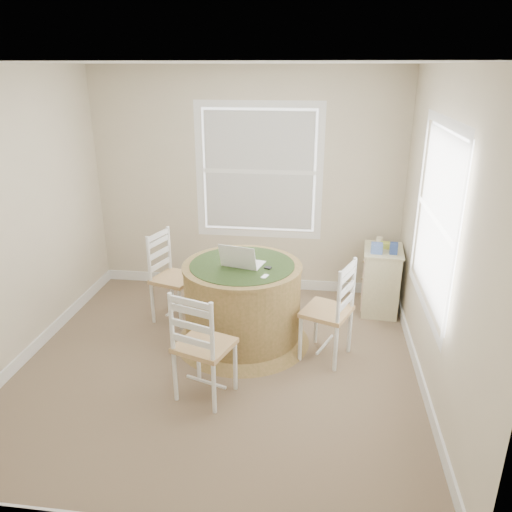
# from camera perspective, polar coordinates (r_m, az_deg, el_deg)

# --- Properties ---
(room) EXTENTS (3.64, 3.64, 2.64)m
(room) POSITION_cam_1_polar(r_m,az_deg,el_deg) (4.25, -2.18, 3.38)
(room) COLOR #846F53
(room) RESTS_ON ground
(round_table) EXTENTS (1.32, 1.32, 0.82)m
(round_table) POSITION_cam_1_polar(r_m,az_deg,el_deg) (4.87, -1.55, -5.08)
(round_table) COLOR #A37E49
(round_table) RESTS_ON ground
(chair_left) EXTENTS (0.51, 0.52, 0.95)m
(chair_left) POSITION_cam_1_polar(r_m,az_deg,el_deg) (5.35, -9.30, -2.50)
(chair_left) COLOR white
(chair_left) RESTS_ON ground
(chair_near) EXTENTS (0.53, 0.51, 0.95)m
(chair_near) POSITION_cam_1_polar(r_m,az_deg,el_deg) (4.10, -5.90, -10.06)
(chair_near) COLOR white
(chair_near) RESTS_ON ground
(chair_right) EXTENTS (0.53, 0.54, 0.95)m
(chair_right) POSITION_cam_1_polar(r_m,az_deg,el_deg) (4.65, 8.08, -6.23)
(chair_right) COLOR white
(chair_right) RESTS_ON ground
(laptop) EXTENTS (0.42, 0.39, 0.25)m
(laptop) POSITION_cam_1_polar(r_m,az_deg,el_deg) (4.69, -1.57, -0.71)
(laptop) COLOR white
(laptop) RESTS_ON round_table
(mouse) EXTENTS (0.09, 0.12, 0.04)m
(mouse) POSITION_cam_1_polar(r_m,az_deg,el_deg) (4.62, -0.38, -1.37)
(mouse) COLOR white
(mouse) RESTS_ON round_table
(phone) EXTENTS (0.07, 0.10, 0.02)m
(phone) POSITION_cam_1_polar(r_m,az_deg,el_deg) (4.45, 1.02, -2.40)
(phone) COLOR #B7BABF
(phone) RESTS_ON round_table
(keys) EXTENTS (0.07, 0.07, 0.02)m
(keys) POSITION_cam_1_polar(r_m,az_deg,el_deg) (4.62, 1.36, -1.43)
(keys) COLOR black
(keys) RESTS_ON round_table
(corner_chest) EXTENTS (0.45, 0.58, 0.73)m
(corner_chest) POSITION_cam_1_polar(r_m,az_deg,el_deg) (5.68, 14.07, -2.67)
(corner_chest) COLOR beige
(corner_chest) RESTS_ON ground
(tissue_box) EXTENTS (0.13, 0.13, 0.10)m
(tissue_box) POSITION_cam_1_polar(r_m,az_deg,el_deg) (5.42, 13.68, 0.90)
(tissue_box) COLOR #5675C5
(tissue_box) RESTS_ON corner_chest
(box_yellow) EXTENTS (0.16, 0.11, 0.06)m
(box_yellow) POSITION_cam_1_polar(r_m,az_deg,el_deg) (5.58, 14.75, 1.18)
(box_yellow) COLOR #B4C043
(box_yellow) RESTS_ON corner_chest
(box_blue) EXTENTS (0.09, 0.09, 0.12)m
(box_blue) POSITION_cam_1_polar(r_m,az_deg,el_deg) (5.43, 15.41, 0.88)
(box_blue) COLOR #2D4587
(box_blue) RESTS_ON corner_chest
(cup_cream) EXTENTS (0.07, 0.07, 0.09)m
(cup_cream) POSITION_cam_1_polar(r_m,az_deg,el_deg) (5.65, 13.97, 1.66)
(cup_cream) COLOR beige
(cup_cream) RESTS_ON corner_chest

